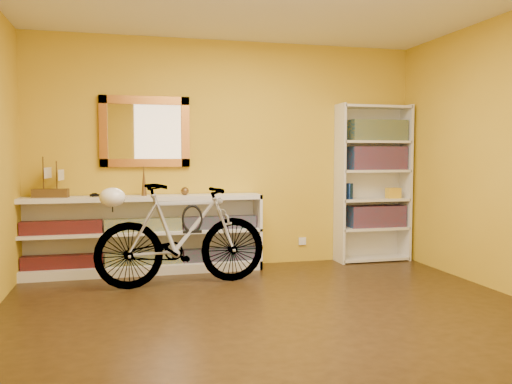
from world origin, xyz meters
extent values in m
cube|color=black|center=(0.00, 0.00, -0.01)|extent=(4.50, 4.00, 0.01)
cube|color=gold|center=(0.00, 2.00, 1.30)|extent=(4.50, 0.01, 2.60)
cube|color=brown|center=(-0.95, 1.97, 1.55)|extent=(0.98, 0.06, 0.78)
cube|color=silver|center=(0.90, 1.99, 0.25)|extent=(0.09, 0.02, 0.09)
cube|color=black|center=(-0.99, 1.79, 0.17)|extent=(2.50, 0.13, 0.14)
cube|color=navy|center=(-0.99, 1.79, 0.54)|extent=(2.50, 0.13, 0.14)
imported|color=black|center=(-1.48, 1.81, 0.85)|extent=(0.00, 0.00, 0.00)
cone|color=brown|center=(-0.98, 1.81, 1.02)|extent=(0.06, 0.06, 0.34)
sphere|color=brown|center=(-0.53, 1.81, 0.89)|extent=(0.09, 0.09, 0.09)
cube|color=maroon|center=(1.80, 1.84, 0.55)|extent=(0.70, 0.22, 0.26)
cube|color=maroon|center=(1.80, 1.84, 1.25)|extent=(0.70, 0.22, 0.28)
cube|color=navy|center=(1.80, 1.84, 1.59)|extent=(0.70, 0.22, 0.25)
cylinder|color=navy|center=(1.44, 1.82, 0.86)|extent=(0.08, 0.08, 0.19)
cube|color=maroon|center=(1.55, 1.87, 1.55)|extent=(0.15, 0.15, 0.17)
cube|color=gold|center=(2.00, 1.80, 0.83)|extent=(0.17, 0.11, 0.13)
imported|color=silver|center=(-0.64, 1.16, 0.51)|extent=(0.59, 1.76, 1.02)
ellipsoid|color=white|center=(-1.29, 1.11, 0.89)|extent=(0.24, 0.23, 0.18)
torus|color=black|center=(-0.53, 1.17, 0.66)|extent=(0.21, 0.02, 0.21)
camera|label=1|loc=(-1.18, -4.03, 1.29)|focal=37.10mm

